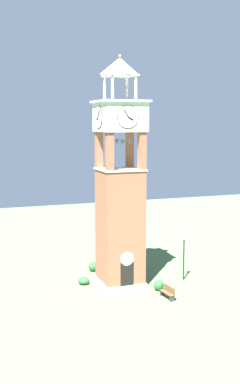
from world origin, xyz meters
The scene contains 8 objects.
ground centered at (0.00, 0.00, 0.00)m, with size 80.00×80.00×0.00m, color #517547.
clock_tower centered at (0.00, 0.00, 7.42)m, with size 3.84×3.84×18.44m.
park_bench centered at (2.23, -4.46, 0.48)m, with size 0.58×1.63×0.95m.
lamp_post centered at (5.41, -0.87, 2.64)m, with size 0.36×0.36×3.80m.
trash_bin centered at (3.35, 4.16, 0.40)m, with size 0.52×0.52×0.80m, color #38513D.
shrub_near_entry centered at (-2.87, 0.85, 0.30)m, with size 0.91×0.91×0.60m, color #28562D.
shrub_left_of_tower centered at (2.30, -2.65, 0.44)m, with size 0.77×0.77×0.88m, color #28562D.
shrub_behind_bench centered at (-1.07, 4.05, 0.41)m, with size 0.84×0.84×0.82m, color #28562D.
Camera 1 is at (-13.45, -36.79, 13.25)m, focal length 46.00 mm.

